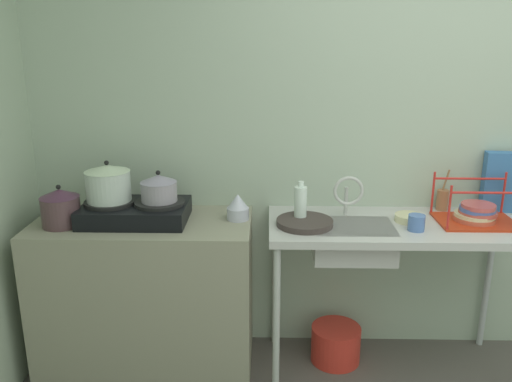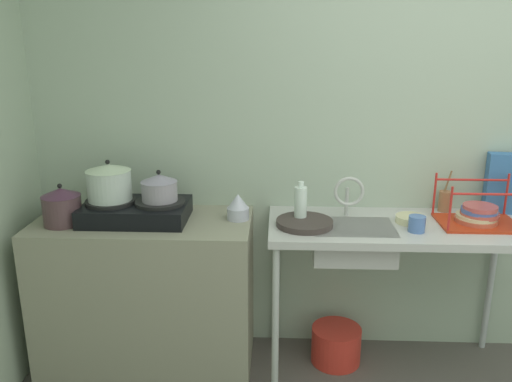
{
  "view_description": "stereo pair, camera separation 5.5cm",
  "coord_description": "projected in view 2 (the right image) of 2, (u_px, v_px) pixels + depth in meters",
  "views": [
    {
      "loc": [
        -1.08,
        -1.25,
        1.78
      ],
      "look_at": [
        -1.14,
        1.32,
        1.02
      ],
      "focal_mm": 36.73,
      "sensor_mm": 36.0,
      "label": 1
    },
    {
      "loc": [
        -1.03,
        -1.25,
        1.78
      ],
      "look_at": [
        -1.14,
        1.32,
        1.02
      ],
      "focal_mm": 36.73,
      "sensor_mm": 36.0,
      "label": 2
    }
  ],
  "objects": [
    {
      "name": "counter_concrete",
      "position": [
        148.0,
        294.0,
        2.87
      ],
      "size": [
        1.14,
        0.55,
        0.86
      ],
      "primitive_type": "cube",
      "color": "gray",
      "rests_on": "ground"
    },
    {
      "name": "dish_rack",
      "position": [
        478.0,
        216.0,
        2.68
      ],
      "size": [
        0.4,
        0.29,
        0.24
      ],
      "color": "red",
      "rests_on": "counter_sink"
    },
    {
      "name": "small_bowl_on_drainboard",
      "position": [
        411.0,
        219.0,
        2.71
      ],
      "size": [
        0.15,
        0.15,
        0.04
      ],
      "primitive_type": "cylinder",
      "color": "beige",
      "rests_on": "counter_sink"
    },
    {
      "name": "pot_on_left_burner",
      "position": [
        109.0,
        182.0,
        2.7
      ],
      "size": [
        0.23,
        0.23,
        0.21
      ],
      "color": "silver",
      "rests_on": "stove"
    },
    {
      "name": "bottle_by_sink",
      "position": [
        301.0,
        204.0,
        2.7
      ],
      "size": [
        0.06,
        0.06,
        0.22
      ],
      "color": "white",
      "rests_on": "counter_sink"
    },
    {
      "name": "faucet",
      "position": [
        349.0,
        193.0,
        2.73
      ],
      "size": [
        0.16,
        0.09,
        0.23
      ],
      "color": "#BCBAB8",
      "rests_on": "counter_sink"
    },
    {
      "name": "bucket_on_floor",
      "position": [
        336.0,
        345.0,
        2.97
      ],
      "size": [
        0.28,
        0.28,
        0.21
      ],
      "primitive_type": "cylinder",
      "color": "red",
      "rests_on": "ground"
    },
    {
      "name": "frying_pan",
      "position": [
        305.0,
        223.0,
        2.67
      ],
      "size": [
        0.29,
        0.29,
        0.03
      ],
      "primitive_type": "cylinder",
      "color": "#3A302D",
      "rests_on": "counter_sink"
    },
    {
      "name": "counter_sink",
      "position": [
        396.0,
        237.0,
        2.72
      ],
      "size": [
        1.32,
        0.55,
        0.86
      ],
      "color": "#BCBAB8",
      "rests_on": "ground"
    },
    {
      "name": "cup_by_rack",
      "position": [
        417.0,
        224.0,
        2.58
      ],
      "size": [
        0.08,
        0.08,
        0.08
      ],
      "primitive_type": "cylinder",
      "color": "#4D70B4",
      "rests_on": "counter_sink"
    },
    {
      "name": "cereal_box",
      "position": [
        503.0,
        183.0,
        2.83
      ],
      "size": [
        0.19,
        0.1,
        0.33
      ],
      "primitive_type": "cube",
      "rotation": [
        0.0,
        0.0,
        -0.11
      ],
      "color": "#386EAD",
      "rests_on": "counter_sink"
    },
    {
      "name": "stove",
      "position": [
        136.0,
        210.0,
        2.74
      ],
      "size": [
        0.54,
        0.35,
        0.11
      ],
      "color": "black",
      "rests_on": "counter_concrete"
    },
    {
      "name": "pot_on_right_burner",
      "position": [
        159.0,
        187.0,
        2.7
      ],
      "size": [
        0.19,
        0.19,
        0.16
      ],
      "color": "#99909D",
      "rests_on": "stove"
    },
    {
      "name": "utensil_jar",
      "position": [
        444.0,
        201.0,
        2.88
      ],
      "size": [
        0.06,
        0.06,
        0.23
      ],
      "color": "#A36845",
      "rests_on": "counter_sink"
    },
    {
      "name": "wall_back",
      "position": [
        467.0,
        122.0,
        2.86
      ],
      "size": [
        5.59,
        0.1,
        2.67
      ],
      "primitive_type": "cube",
      "color": "#A8B8A3",
      "rests_on": "ground"
    },
    {
      "name": "pot_beside_stove",
      "position": [
        62.0,
        206.0,
        2.67
      ],
      "size": [
        0.2,
        0.2,
        0.22
      ],
      "color": "#52383D",
      "rests_on": "counter_concrete"
    },
    {
      "name": "sink_basin",
      "position": [
        353.0,
        242.0,
        2.68
      ],
      "size": [
        0.41,
        0.3,
        0.17
      ],
      "primitive_type": "cube",
      "color": "#BCBAB8",
      "rests_on": "counter_sink"
    },
    {
      "name": "percolator",
      "position": [
        238.0,
        207.0,
        2.75
      ],
      "size": [
        0.12,
        0.12,
        0.14
      ],
      "color": "silver",
      "rests_on": "counter_concrete"
    }
  ]
}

